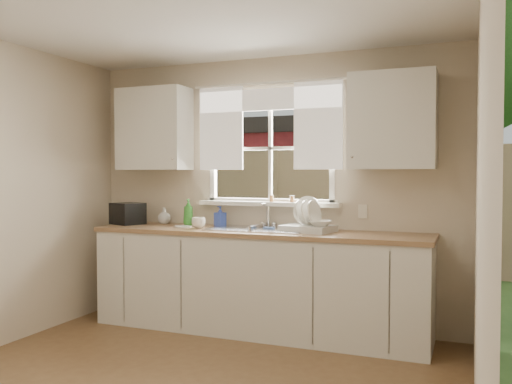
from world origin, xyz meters
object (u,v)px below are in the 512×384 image
at_px(dish_rack, 308,224).
at_px(cup, 198,223).
at_px(soap_bottle_a, 188,212).
at_px(black_appliance, 128,214).

xyz_separation_m(dish_rack, cup, (-1.01, -0.11, -0.02)).
bearing_deg(cup, soap_bottle_a, 140.82).
bearing_deg(soap_bottle_a, dish_rack, -17.83).
bearing_deg(black_appliance, dish_rack, 22.20).
relative_size(cup, black_appliance, 0.44).
distance_m(dish_rack, soap_bottle_a, 1.25).
distance_m(dish_rack, black_appliance, 1.86).
height_order(soap_bottle_a, cup, soap_bottle_a).
xyz_separation_m(dish_rack, black_appliance, (-1.86, 0.00, 0.04)).
relative_size(soap_bottle_a, cup, 2.00).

